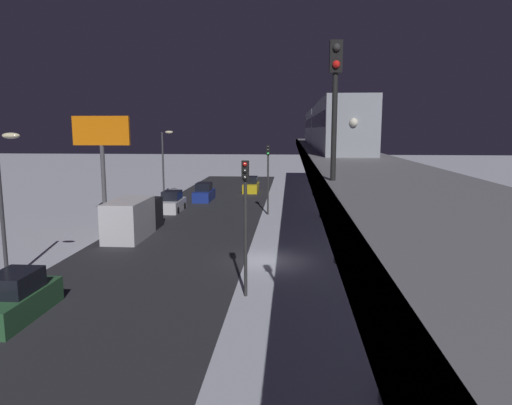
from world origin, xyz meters
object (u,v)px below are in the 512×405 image
Objects in this scene: box_truck at (134,218)px; commercial_billboard at (102,141)px; traffic_light_mid at (268,169)px; subway_train at (327,126)px; sedan_white at (172,203)px; rail_signal at (335,86)px; traffic_light_near at (245,209)px; sedan_blue at (204,193)px; sedan_green at (16,299)px; sedan_yellow_2 at (251,186)px.

commercial_billboard reaches higher than box_truck.
traffic_light_mid is 14.59m from commercial_billboard.
subway_train is 8.35× the size of sedan_white.
commercial_billboard is at bearing -54.91° from rail_signal.
sedan_white is at bearing -67.65° from traffic_light_near.
traffic_light_near is (-9.30, 22.62, 3.41)m from sedan_white.
sedan_white and sedan_blue have the same top height.
commercial_billboard is (13.64, 4.45, 2.63)m from traffic_light_mid.
sedan_green is (12.61, -3.89, -8.23)m from rail_signal.
subway_train is 6.73m from traffic_light_mid.
sedan_green is at bearing -17.13° from rail_signal.
sedan_green is 40.85m from sedan_yellow_2.
traffic_light_mid is at bearing 132.21° from sedan_blue.
sedan_green is at bearing -99.01° from sedan_yellow_2.
subway_train is 19.86m from commercial_billboard.
sedan_green is at bearing 90.00° from sedan_white.
subway_train reaches higher than traffic_light_near.
sedan_blue and sedan_green have the same top height.
sedan_blue is (10.81, -36.84, -8.23)m from rail_signal.
subway_train is 16.38m from sedan_blue.
commercial_billboard is (13.64, -16.97, 2.63)m from traffic_light_near.
rail_signal is at bearing 114.83° from traffic_light_near.
commercial_billboard reaches higher than sedan_green.
sedan_blue is at bearing -115.76° from commercial_billboard.
rail_signal is 33.37m from sedan_white.
sedan_white is 24.70m from traffic_light_near.
traffic_light_near is at bearing 112.35° from sedan_white.
sedan_green is (1.80, 32.95, 0.00)m from sedan_blue.
sedan_yellow_2 is 37.35m from traffic_light_near.
rail_signal reaches higher than sedan_green.
sedan_white is 10.51m from box_truck.
rail_signal is 0.62× the size of traffic_light_mid.
traffic_light_near reaches higher than sedan_yellow_2.
sedan_white is 0.69× the size of traffic_light_near.
sedan_yellow_2 is (-6.40, -14.46, 0.01)m from sedan_white.
box_truck is (6.60, 24.95, 0.55)m from sedan_yellow_2.
sedan_white is (12.61, -29.77, -8.24)m from rail_signal.
traffic_light_mid reaches higher than box_truck.
subway_train is at bearing 179.99° from sedan_white.
traffic_light_mid is (-9.30, 1.20, 3.41)m from sedan_white.
sedan_yellow_2 is at bearing -60.27° from subway_train.
rail_signal is at bearing 125.09° from commercial_billboard.
sedan_blue is 1.01× the size of sedan_green.
subway_train reaches higher than sedan_yellow_2.
subway_train reaches higher than sedan_white.
box_truck is 15.67m from traffic_light_near.
sedan_white is at bearing -7.37° from traffic_light_mid.
sedan_yellow_2 is at bearing -85.53° from traffic_light_near.
rail_signal is 9.24m from traffic_light_near.
sedan_yellow_2 is 16.28m from traffic_light_mid.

